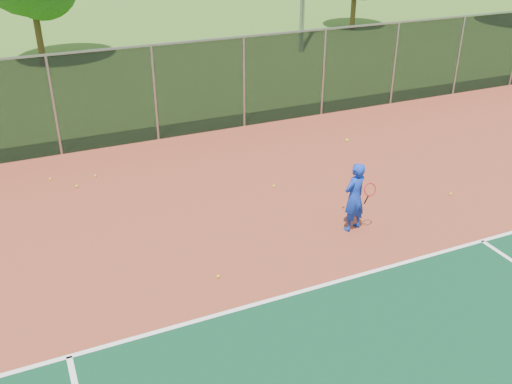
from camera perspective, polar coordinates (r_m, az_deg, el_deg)
court_apron at (r=12.00m, az=18.02°, el=-9.10°), size 30.00×20.00×0.02m
fence_back at (r=19.06m, az=-1.22°, el=10.98°), size 30.00×0.06×3.03m
tennis_player at (r=13.11m, az=9.82°, el=-0.49°), size 0.69×0.69×2.26m
practice_ball_1 at (r=16.59m, az=-19.87°, el=1.23°), size 0.07×0.07×0.07m
practice_ball_2 at (r=15.23m, az=1.80°, el=0.61°), size 0.07×0.07×0.07m
practice_ball_3 at (r=15.65m, az=18.90°, el=-0.18°), size 0.07×0.07×0.07m
practice_ball_4 at (r=11.69m, az=-3.80°, el=-8.41°), size 0.07×0.07×0.07m
practice_ball_5 at (r=15.95m, az=-17.48°, el=0.56°), size 0.07×0.07×0.07m
practice_ball_6 at (r=16.41m, az=-15.77°, el=1.57°), size 0.07×0.07×0.07m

